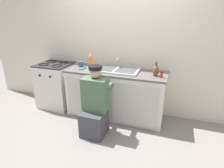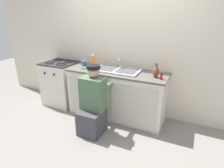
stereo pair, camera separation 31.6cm
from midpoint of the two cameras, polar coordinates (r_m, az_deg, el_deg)
ground_plane at (r=3.39m, az=1.98°, el=-11.73°), size 12.00×12.00×0.00m
back_wall at (r=3.51m, az=6.54°, el=11.30°), size 6.00×0.10×2.50m
counter_cabinet at (r=3.43m, az=4.00°, el=-3.38°), size 1.73×0.62×0.84m
countertop at (r=3.28m, az=4.26°, el=3.67°), size 1.77×0.62×0.03m
sink_double_basin at (r=3.27m, az=4.29°, el=4.27°), size 0.80×0.44×0.19m
stove_range at (r=4.02m, az=-13.04°, el=0.28°), size 0.65×0.62×0.90m
plumber_person at (r=2.95m, az=-2.86°, el=-6.75°), size 0.42×0.61×1.10m
cell_phone at (r=3.45m, az=-5.70°, el=4.86°), size 0.07×0.14×0.01m
vase_decorative at (r=3.04m, az=16.17°, el=3.56°), size 0.10×0.10×0.23m
soap_bottle_orange at (r=3.48m, az=-3.18°, el=6.90°), size 0.06×0.06×0.25m
spice_bottle_red at (r=2.96m, az=17.75°, el=2.17°), size 0.04×0.04×0.10m
coffee_mug at (r=3.60m, az=-6.06°, el=6.25°), size 0.13×0.08×0.09m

